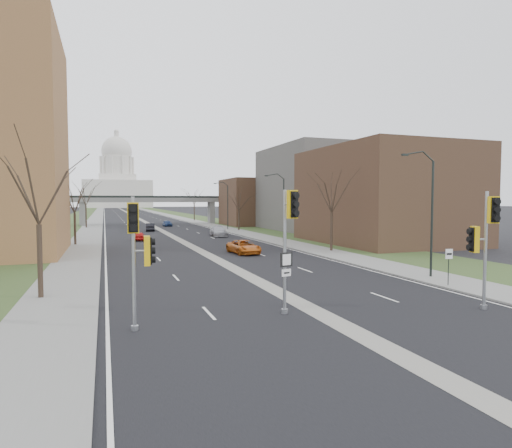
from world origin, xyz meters
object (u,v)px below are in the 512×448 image
car_left_far (150,227)px  car_right_far (167,223)px  signal_pole_left (139,244)px  signal_pole_right (484,233)px  car_left_near (139,236)px  speed_limit_sign (449,260)px  car_right_mid (218,231)px  signal_pole_median (289,228)px  car_right_near (244,247)px

car_left_far → car_right_far: (4.72, 12.50, -0.05)m
signal_pole_left → signal_pole_right: 16.33m
car_right_far → car_left_near: bearing=-108.0°
speed_limit_sign → car_right_mid: speed_limit_sign is taller
car_left_near → car_left_far: 18.20m
car_right_far → signal_pole_median: bearing=-96.6°
car_left_far → car_right_mid: 17.27m
signal_pole_right → car_right_mid: (-1.33, 46.54, -3.09)m
signal_pole_right → car_right_far: signal_pole_right is taller
car_right_mid → car_left_near: bearing=-163.3°
signal_pole_median → speed_limit_sign: bearing=-0.9°
car_left_far → car_right_near: size_ratio=0.85×
car_right_mid → speed_limit_sign: bearing=-81.4°
signal_pole_left → speed_limit_sign: signal_pole_left is taller
speed_limit_sign → signal_pole_right: bearing=-110.4°
car_right_far → signal_pole_left: bearing=-102.0°
signal_pole_median → car_left_near: (-3.78, 41.25, -3.52)m
signal_pole_left → car_right_far: bearing=84.8°
car_right_mid → signal_pole_right: bearing=-85.4°
car_right_far → speed_limit_sign: bearing=-86.7°
car_right_near → car_left_near: bearing=111.6°
car_right_mid → signal_pole_median: bearing=-97.4°
car_left_near → car_right_mid: bearing=-161.0°
signal_pole_median → car_right_mid: bearing=66.3°
signal_pole_median → car_left_near: size_ratio=1.66×
signal_pole_right → speed_limit_sign: signal_pole_right is taller
car_left_near → car_right_near: bearing=121.3°
signal_pole_left → car_left_far: 59.82m
car_right_near → car_right_far: car_right_near is taller
signal_pole_right → car_left_near: size_ratio=1.64×
car_left_near → car_right_mid: 12.15m
signal_pole_right → signal_pole_median: bearing=-177.8°
car_left_far → car_left_near: bearing=84.6°
signal_pole_right → car_left_far: size_ratio=1.39×
car_left_far → car_right_near: bearing=103.9°
signal_pole_left → speed_limit_sign: 19.26m
signal_pole_median → signal_pole_right: (9.35, -2.40, -0.28)m
signal_pole_median → speed_limit_sign: 12.63m
car_left_far → car_right_far: 13.36m
signal_pole_right → car_right_mid: bearing=108.2°
car_left_near → car_right_near: 20.40m
signal_pole_right → car_right_mid: size_ratio=1.12×
signal_pole_right → car_right_far: (-5.14, 74.06, -3.20)m
signal_pole_median → signal_pole_right: signal_pole_median is taller
car_left_near → speed_limit_sign: bearing=117.6°
signal_pole_median → car_left_far: size_ratio=1.40×
car_left_far → car_right_far: bearing=-105.7°
car_left_near → car_right_far: size_ratio=0.94×
car_left_near → car_right_near: size_ratio=0.72×
signal_pole_left → car_right_near: (12.02, 23.19, -2.97)m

